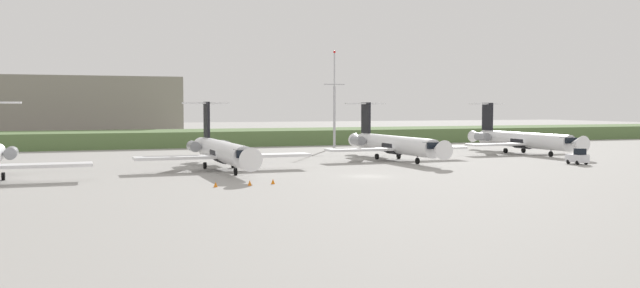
% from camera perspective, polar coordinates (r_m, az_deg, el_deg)
% --- Properties ---
extents(ground_plane, '(500.00, 500.00, 0.00)m').
position_cam_1_polar(ground_plane, '(109.78, -2.42, -1.20)').
color(ground_plane, '#9E9B96').
extents(grass_berm, '(320.00, 20.00, 3.18)m').
position_cam_1_polar(grass_berm, '(150.32, -7.28, 0.56)').
color(grass_berm, '#597542').
rests_on(grass_berm, ground).
extents(regional_jet_second, '(22.81, 31.00, 9.00)m').
position_cam_1_polar(regional_jet_second, '(90.92, -8.19, -0.53)').
color(regional_jet_second, white).
rests_on(regional_jet_second, ground).
extents(regional_jet_third, '(22.81, 31.00, 9.00)m').
position_cam_1_polar(regional_jet_third, '(106.79, 6.10, 0.03)').
color(regional_jet_third, white).
rests_on(regional_jet_third, ground).
extents(regional_jet_fourth, '(22.81, 31.00, 9.00)m').
position_cam_1_polar(regional_jet_fourth, '(125.45, 16.40, 0.38)').
color(regional_jet_fourth, white).
rests_on(regional_jet_fourth, ground).
extents(antenna_mast, '(4.40, 0.50, 19.48)m').
position_cam_1_polar(antenna_mast, '(137.91, 1.21, 3.08)').
color(antenna_mast, '#B2B2B7').
rests_on(antenna_mast, ground).
extents(distant_hangar, '(59.03, 21.71, 15.58)m').
position_cam_1_polar(distant_hangar, '(180.57, -21.14, 2.78)').
color(distant_hangar, gray).
rests_on(distant_hangar, ground).
extents(baggage_tug, '(1.72, 3.20, 2.30)m').
position_cam_1_polar(baggage_tug, '(105.21, 20.67, -1.04)').
color(baggage_tug, silver).
rests_on(baggage_tug, ground).
extents(safety_cone_front_marker, '(0.44, 0.44, 0.55)m').
position_cam_1_polar(safety_cone_front_marker, '(71.54, -8.69, -3.35)').
color(safety_cone_front_marker, orange).
rests_on(safety_cone_front_marker, ground).
extents(safety_cone_mid_marker, '(0.44, 0.44, 0.55)m').
position_cam_1_polar(safety_cone_mid_marker, '(72.46, -5.88, -3.25)').
color(safety_cone_mid_marker, orange).
rests_on(safety_cone_mid_marker, ground).
extents(safety_cone_rear_marker, '(0.44, 0.44, 0.55)m').
position_cam_1_polar(safety_cone_rear_marker, '(73.67, -3.94, -3.13)').
color(safety_cone_rear_marker, orange).
rests_on(safety_cone_rear_marker, ground).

